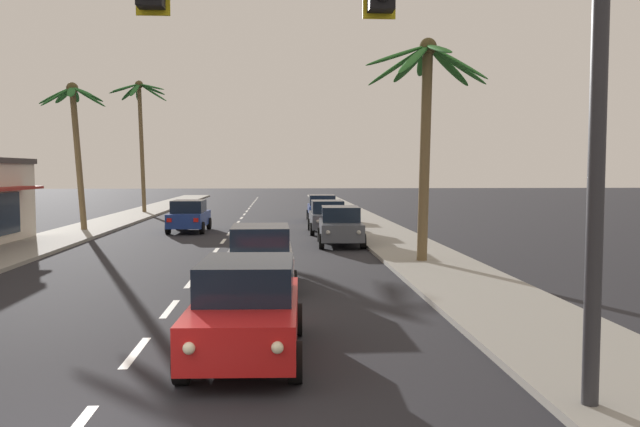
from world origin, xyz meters
name	(u,v)px	position (x,y,z in m)	size (l,w,h in m)	color
sidewalk_right	(400,244)	(7.80, 20.00, 0.07)	(3.20, 110.00, 0.14)	gray
sidewalk_left	(32,246)	(-7.80, 20.00, 0.07)	(3.20, 110.00, 0.14)	gray
lane_markings	(230,244)	(0.40, 20.97, 0.00)	(4.28, 89.44, 0.01)	silver
traffic_signal_mast	(293,17)	(2.76, 0.48, 5.14)	(11.47, 0.41, 6.98)	#2D2D33
sedan_lead_at_stop_bar	(247,308)	(2.00, 3.51, 0.85)	(2.07, 4.50, 1.68)	red
sedan_third_in_queue	(260,255)	(2.04, 10.56, 0.85)	(1.98, 4.46, 1.68)	silver
sedan_oncoming_far	(189,216)	(-2.20, 26.86, 0.85)	(2.00, 4.47, 1.68)	navy
sedan_parked_nearest_kerb	(340,225)	(5.24, 20.27, 0.85)	(2.08, 4.50, 1.68)	#4C515B
sedan_parked_mid_kerb	(327,216)	(5.09, 25.89, 0.85)	(1.96, 4.46, 1.68)	#4C515B
sedan_parked_far_kerb	(322,208)	(5.32, 33.61, 0.85)	(2.01, 4.48, 1.68)	navy
palm_left_third	(75,121)	(-8.05, 27.02, 5.82)	(3.39, 3.62, 7.83)	brown
palm_left_farthest	(140,113)	(-7.75, 41.60, 7.56)	(4.62, 4.59, 9.92)	brown
palm_right_second	(426,98)	(7.60, 14.30, 5.73)	(4.36, 4.69, 7.74)	brown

